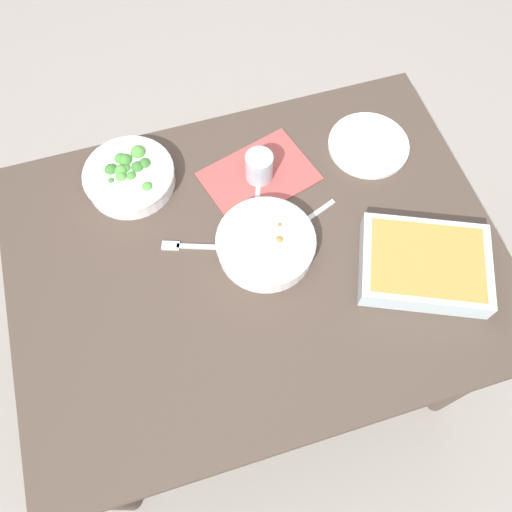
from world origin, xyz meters
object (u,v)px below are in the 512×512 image
at_px(side_plate, 368,145).
at_px(spoon_spare, 258,189).
at_px(spoon_by_stew, 300,224).
at_px(fork_on_table, 192,246).
at_px(broccoli_bowl, 130,176).
at_px(baking_dish, 425,264).
at_px(stew_bowl, 266,244).
at_px(drink_cup, 259,168).
at_px(spoon_by_broccoli, 130,196).

relative_size(side_plate, spoon_spare, 1.29).
distance_m(spoon_by_stew, fork_on_table, 0.28).
height_order(side_plate, spoon_by_stew, side_plate).
distance_m(broccoli_bowl, side_plate, 0.64).
bearing_deg(baking_dish, spoon_by_stew, -40.34).
height_order(stew_bowl, side_plate, stew_bowl).
bearing_deg(side_plate, drink_cup, 1.48).
relative_size(drink_cup, spoon_by_stew, 0.50).
relative_size(baking_dish, spoon_by_stew, 2.13).
bearing_deg(spoon_spare, fork_on_table, 28.38).
height_order(baking_dish, spoon_spare, baking_dish).
bearing_deg(baking_dish, spoon_spare, -47.10).
xyz_separation_m(baking_dish, drink_cup, (0.30, -0.37, 0.00)).
xyz_separation_m(stew_bowl, spoon_by_broccoli, (0.29, -0.25, -0.03)).
bearing_deg(broccoli_bowl, spoon_spare, 158.71).
bearing_deg(side_plate, fork_on_table, 16.61).
height_order(spoon_by_stew, spoon_spare, same).
height_order(spoon_by_broccoli, fork_on_table, spoon_by_broccoli).
distance_m(side_plate, fork_on_table, 0.56).
xyz_separation_m(spoon_spare, fork_on_table, (0.21, 0.11, -0.00)).
distance_m(broccoli_bowl, baking_dish, 0.77).
distance_m(baking_dish, drink_cup, 0.48).
xyz_separation_m(stew_bowl, fork_on_table, (0.17, -0.06, -0.03)).
distance_m(broccoli_bowl, spoon_by_stew, 0.46).
xyz_separation_m(spoon_by_stew, fork_on_table, (0.28, -0.02, -0.00)).
bearing_deg(broccoli_bowl, drink_cup, 166.10).
height_order(broccoli_bowl, fork_on_table, broccoli_bowl).
height_order(stew_bowl, spoon_by_broccoli, stew_bowl).
xyz_separation_m(broccoli_bowl, drink_cup, (-0.33, 0.08, 0.01)).
bearing_deg(side_plate, spoon_spare, 8.38).
xyz_separation_m(side_plate, fork_on_table, (0.54, 0.16, -0.00)).
relative_size(stew_bowl, broccoli_bowl, 1.03).
distance_m(spoon_by_broccoli, fork_on_table, 0.22).
xyz_separation_m(side_plate, spoon_spare, (0.33, 0.05, -0.00)).
xyz_separation_m(drink_cup, fork_on_table, (0.22, 0.15, -0.04)).
relative_size(baking_dish, side_plate, 1.65).
height_order(broccoli_bowl, drink_cup, drink_cup).
relative_size(side_plate, spoon_by_broccoli, 1.27).
bearing_deg(side_plate, broccoli_bowl, -6.45).
height_order(baking_dish, fork_on_table, baking_dish).
xyz_separation_m(broccoli_bowl, baking_dish, (-0.62, 0.46, 0.00)).
xyz_separation_m(baking_dish, side_plate, (-0.02, -0.38, -0.03)).
relative_size(broccoli_bowl, spoon_by_broccoli, 1.36).
height_order(drink_cup, side_plate, drink_cup).
height_order(drink_cup, spoon_by_broccoli, drink_cup).
relative_size(stew_bowl, spoon_by_broccoli, 1.40).
bearing_deg(drink_cup, spoon_by_broccoli, -6.32).
height_order(drink_cup, spoon_by_stew, drink_cup).
distance_m(stew_bowl, side_plate, 0.43).
height_order(stew_bowl, spoon_spare, stew_bowl).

